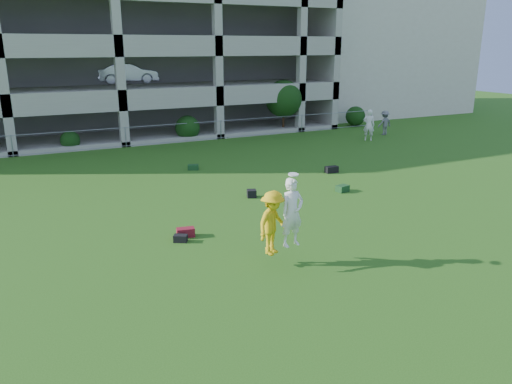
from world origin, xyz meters
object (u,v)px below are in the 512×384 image
bystander_e (369,125)px  bystander_f (385,123)px  crate_d (252,193)px  frisbee_contest (279,220)px  parking_garage (92,41)px  stucco_building (354,54)px

bystander_e → bystander_f: (2.26, 1.16, -0.17)m
crate_d → frisbee_contest: size_ratio=0.16×
crate_d → frisbee_contest: bearing=-109.4°
frisbee_contest → parking_garage: bearing=90.2°
parking_garage → frisbee_contest: bearing=-89.8°
stucco_building → bystander_e: stucco_building is taller
stucco_building → frisbee_contest: 35.82m
crate_d → parking_garage: parking_garage is taller
stucco_building → crate_d: 30.18m
stucco_building → frisbee_contest: bearing=-130.1°
crate_d → frisbee_contest: 6.43m
frisbee_contest → crate_d: bearing=70.6°
stucco_building → bystander_f: bearing=-118.3°
bystander_f → stucco_building: bearing=-120.1°
bystander_e → crate_d: 14.20m
crate_d → bystander_e: bearing=33.0°
crate_d → parking_garage: 21.91m
bystander_e → frisbee_contest: size_ratio=0.87×
frisbee_contest → stucco_building: bearing=49.9°
crate_d → frisbee_contest: frisbee_contest is taller
bystander_e → parking_garage: size_ratio=0.06×
stucco_building → bystander_e: size_ratio=8.27×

